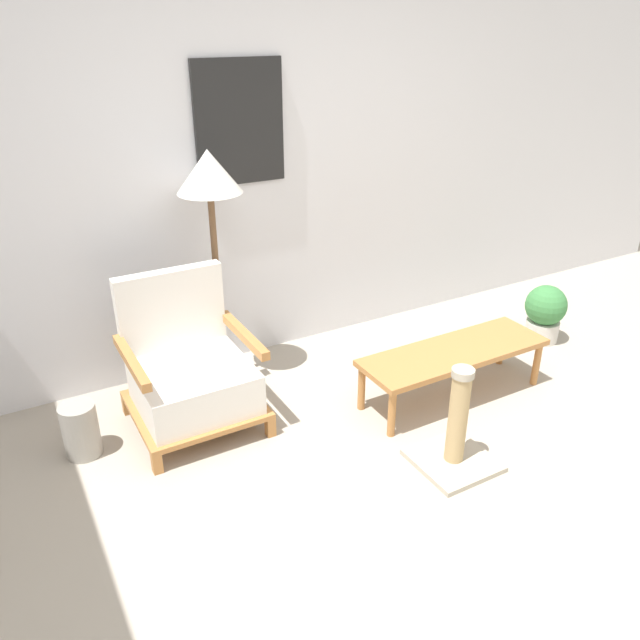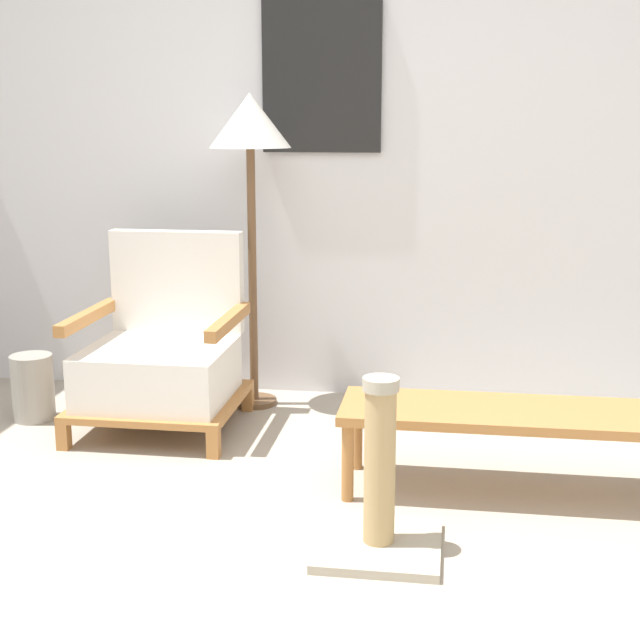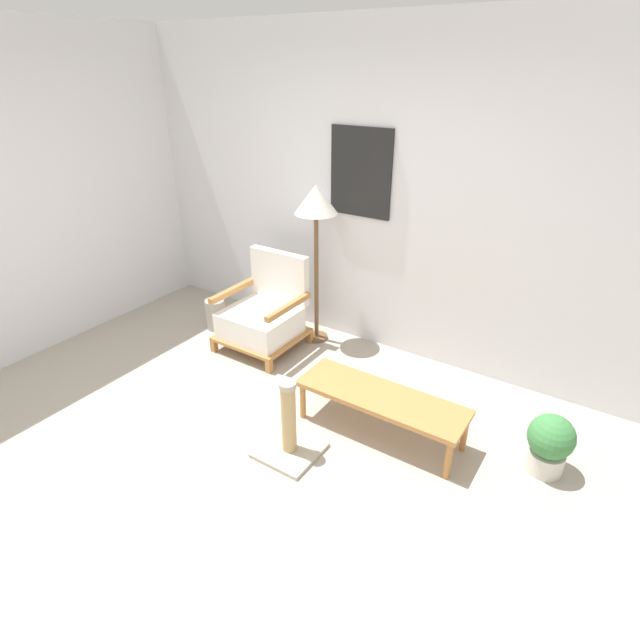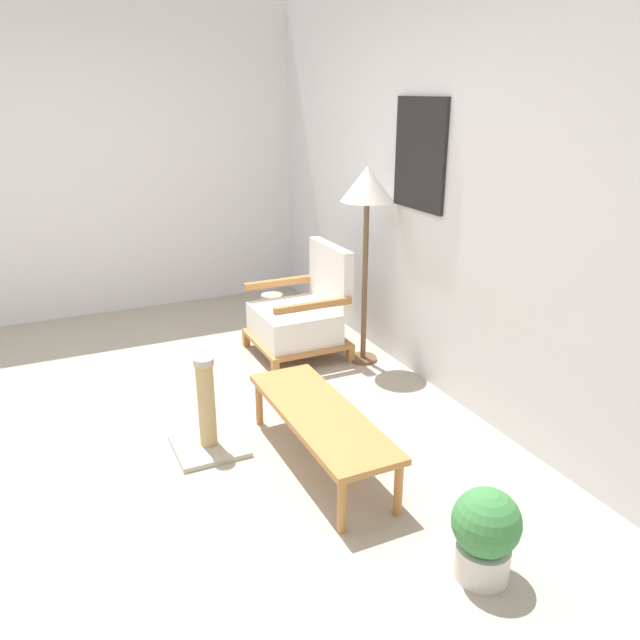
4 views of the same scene
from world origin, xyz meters
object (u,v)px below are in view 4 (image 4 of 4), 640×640
(coffee_table, at_px, (320,418))
(scratching_post, at_px, (208,422))
(armchair, at_px, (301,315))
(potted_plant, at_px, (485,532))
(vase, at_px, (272,311))
(floor_lamp, at_px, (367,195))

(coffee_table, xyz_separation_m, scratching_post, (-0.41, -0.51, -0.12))
(coffee_table, distance_m, scratching_post, 0.67)
(armchair, bearing_deg, potted_plant, -6.09)
(armchair, relative_size, vase, 2.80)
(vase, distance_m, scratching_post, 1.96)
(floor_lamp, bearing_deg, coffee_table, -38.28)
(floor_lamp, relative_size, coffee_table, 1.22)
(floor_lamp, bearing_deg, armchair, -131.67)
(coffee_table, distance_m, potted_plant, 1.09)
(armchair, distance_m, scratching_post, 1.49)
(coffee_table, distance_m, vase, 2.15)
(floor_lamp, distance_m, coffee_table, 1.74)
(armchair, height_order, scratching_post, armchair)
(vase, bearing_deg, armchair, 0.46)
(armchair, xyz_separation_m, floor_lamp, (0.33, 0.37, 0.94))
(armchair, bearing_deg, vase, -179.54)
(floor_lamp, xyz_separation_m, coffee_table, (1.14, -0.90, -0.97))
(scratching_post, bearing_deg, vase, 148.14)
(floor_lamp, bearing_deg, scratching_post, -62.93)
(coffee_table, height_order, scratching_post, scratching_post)
(potted_plant, bearing_deg, vase, 175.19)
(armchair, relative_size, floor_lamp, 0.58)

